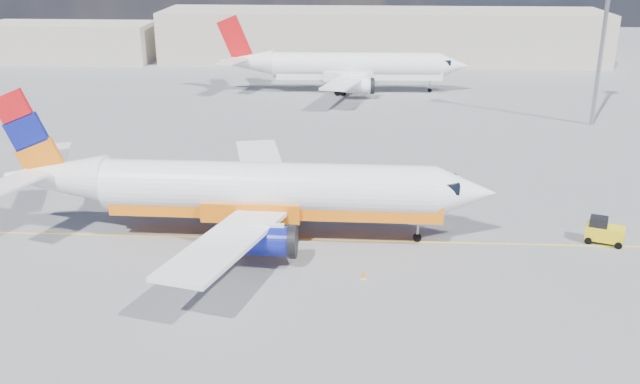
# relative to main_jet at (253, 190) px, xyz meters

# --- Properties ---
(ground) EXTENTS (240.00, 240.00, 0.00)m
(ground) POSITION_rel_main_jet_xyz_m (5.52, -3.28, -3.42)
(ground) COLOR slate
(ground) RESTS_ON ground
(taxi_line) EXTENTS (70.00, 0.15, 0.01)m
(taxi_line) POSITION_rel_main_jet_xyz_m (5.52, -0.28, -3.42)
(taxi_line) COLOR yellow
(taxi_line) RESTS_ON ground
(terminal_main) EXTENTS (70.00, 14.00, 8.00)m
(terminal_main) POSITION_rel_main_jet_xyz_m (10.52, 71.72, 0.58)
(terminal_main) COLOR #BBB2A1
(terminal_main) RESTS_ON ground
(terminal_annex) EXTENTS (26.00, 10.00, 6.00)m
(terminal_annex) POSITION_rel_main_jet_xyz_m (-39.48, 68.72, -0.42)
(terminal_annex) COLOR #BBB2A1
(terminal_annex) RESTS_ON ground
(main_jet) EXTENTS (33.88, 26.81, 10.27)m
(main_jet) POSITION_rel_main_jet_xyz_m (0.00, 0.00, 0.00)
(main_jet) COLOR white
(main_jet) RESTS_ON ground
(second_jet) EXTENTS (32.48, 25.70, 9.85)m
(second_jet) POSITION_rel_main_jet_xyz_m (5.56, 47.40, -0.14)
(second_jet) COLOR white
(second_jet) RESTS_ON ground
(gse_tug) EXTENTS (2.79, 2.27, 1.76)m
(gse_tug) POSITION_rel_main_jet_xyz_m (23.78, 0.34, -2.59)
(gse_tug) COLOR black
(gse_tug) RESTS_ON ground
(traffic_cone) EXTENTS (0.35, 0.35, 0.48)m
(traffic_cone) POSITION_rel_main_jet_xyz_m (7.54, -5.89, -3.19)
(traffic_cone) COLOR white
(traffic_cone) RESTS_ON ground
(floodlight_mast) EXTENTS (1.54, 1.54, 21.10)m
(floodlight_mast) POSITION_rel_main_jet_xyz_m (32.51, 32.18, 9.22)
(floodlight_mast) COLOR #95959D
(floodlight_mast) RESTS_ON ground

